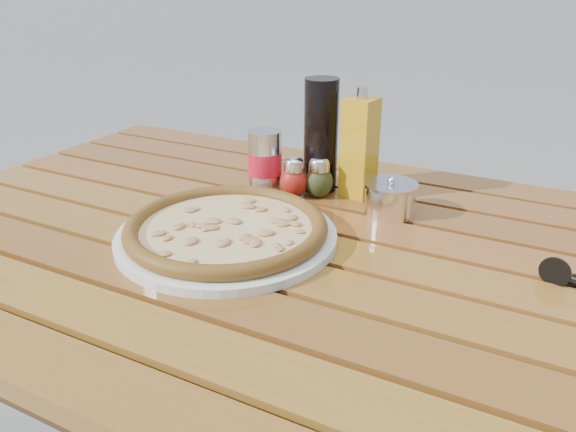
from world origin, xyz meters
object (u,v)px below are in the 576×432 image
at_px(pizza, 226,227).
at_px(oregano_shaker, 319,178).
at_px(soda_can, 265,161).
at_px(olive_oil_cruet, 360,147).
at_px(table, 283,277).
at_px(pepper_shaker, 294,178).
at_px(dark_bottle, 321,136).
at_px(plate, 227,236).
at_px(parmesan_tin, 390,198).

relative_size(pizza, oregano_shaker, 5.32).
bearing_deg(soda_can, olive_oil_cruet, 17.26).
height_order(table, pepper_shaker, pepper_shaker).
distance_m(table, pizza, 0.13).
height_order(soda_can, olive_oil_cruet, olive_oil_cruet).
bearing_deg(dark_bottle, table, -80.70).
bearing_deg(plate, soda_can, 104.23).
height_order(dark_bottle, parmesan_tin, dark_bottle).
relative_size(plate, oregano_shaker, 4.39).
height_order(plate, olive_oil_cruet, olive_oil_cruet).
height_order(oregano_shaker, dark_bottle, dark_bottle).
distance_m(table, parmesan_tin, 0.24).
distance_m(pizza, soda_can, 0.24).
relative_size(plate, pepper_shaker, 4.39).
relative_size(dark_bottle, parmesan_tin, 1.77).
bearing_deg(oregano_shaker, plate, -102.54).
bearing_deg(parmesan_tin, olive_oil_cruet, 144.86).
distance_m(pepper_shaker, oregano_shaker, 0.05).
height_order(pepper_shaker, oregano_shaker, same).
distance_m(pizza, pepper_shaker, 0.22).
bearing_deg(table, pepper_shaker, 110.94).
height_order(olive_oil_cruet, parmesan_tin, olive_oil_cruet).
height_order(plate, pizza, pizza).
bearing_deg(plate, pepper_shaker, 86.97).
bearing_deg(pepper_shaker, parmesan_tin, 2.00).
distance_m(plate, parmesan_tin, 0.30).
distance_m(table, pepper_shaker, 0.21).
bearing_deg(table, soda_can, 126.84).
height_order(table, parmesan_tin, parmesan_tin).
distance_m(oregano_shaker, dark_bottle, 0.08).
bearing_deg(pizza, plate, 90.00).
distance_m(table, dark_bottle, 0.30).
xyz_separation_m(table, plate, (-0.08, -0.05, 0.08)).
bearing_deg(pepper_shaker, olive_oil_cruet, 32.21).
relative_size(table, pizza, 3.21).
bearing_deg(pizza, soda_can, 104.23).
distance_m(pepper_shaker, soda_can, 0.07).
height_order(pizza, pepper_shaker, pepper_shaker).
xyz_separation_m(pizza, soda_can, (-0.06, 0.23, 0.04)).
bearing_deg(pizza, olive_oil_cruet, 67.71).
height_order(oregano_shaker, parmesan_tin, oregano_shaker).
height_order(dark_bottle, olive_oil_cruet, dark_bottle).
xyz_separation_m(dark_bottle, parmesan_tin, (0.16, -0.06, -0.08)).
bearing_deg(pizza, oregano_shaker, 77.46).
distance_m(plate, dark_bottle, 0.30).
distance_m(plate, pizza, 0.02).
height_order(pizza, parmesan_tin, parmesan_tin).
distance_m(soda_can, olive_oil_cruet, 0.19).
relative_size(table, soda_can, 11.67).
relative_size(table, dark_bottle, 6.36).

